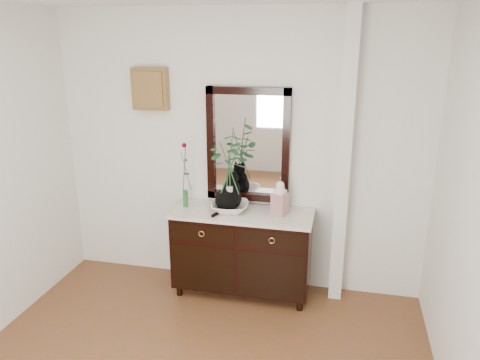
% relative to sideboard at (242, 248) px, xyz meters
% --- Properties ---
extents(wall_back, '(3.60, 0.04, 2.70)m').
position_rel_sideboard_xyz_m(wall_back, '(-0.10, 0.25, 0.88)').
color(wall_back, silver).
rests_on(wall_back, ground).
extents(pilaster, '(0.12, 0.20, 2.70)m').
position_rel_sideboard_xyz_m(pilaster, '(0.90, 0.17, 0.88)').
color(pilaster, silver).
rests_on(pilaster, ground).
extents(sideboard, '(1.33, 0.52, 0.82)m').
position_rel_sideboard_xyz_m(sideboard, '(0.00, 0.00, 0.00)').
color(sideboard, black).
rests_on(sideboard, ground).
extents(wall_mirror, '(0.80, 0.06, 1.10)m').
position_rel_sideboard_xyz_m(wall_mirror, '(-0.00, 0.24, 0.97)').
color(wall_mirror, black).
rests_on(wall_mirror, wall_back).
extents(key_cabinet, '(0.35, 0.10, 0.40)m').
position_rel_sideboard_xyz_m(key_cabinet, '(-0.95, 0.21, 1.48)').
color(key_cabinet, brown).
rests_on(key_cabinet, wall_back).
extents(cat, '(0.35, 0.39, 0.37)m').
position_rel_sideboard_xyz_m(cat, '(-0.14, 0.03, 0.56)').
color(cat, black).
rests_on(cat, sideboard).
extents(lotus_bowl, '(0.40, 0.40, 0.09)m').
position_rel_sideboard_xyz_m(lotus_bowl, '(-0.12, -0.01, 0.42)').
color(lotus_bowl, white).
rests_on(lotus_bowl, sideboard).
extents(vase_branches, '(0.51, 0.51, 0.80)m').
position_rel_sideboard_xyz_m(vase_branches, '(-0.12, -0.01, 0.80)').
color(vase_branches, silver).
rests_on(vase_branches, lotus_bowl).
extents(bud_vase_rose, '(0.10, 0.10, 0.65)m').
position_rel_sideboard_xyz_m(bud_vase_rose, '(-0.57, 0.02, 0.70)').
color(bud_vase_rose, '#2B6B33').
rests_on(bud_vase_rose, sideboard).
extents(ginger_jar, '(0.16, 0.16, 0.34)m').
position_rel_sideboard_xyz_m(ginger_jar, '(0.35, 0.01, 0.54)').
color(ginger_jar, silver).
rests_on(ginger_jar, sideboard).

